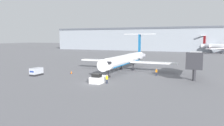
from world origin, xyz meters
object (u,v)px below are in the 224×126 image
object	(u,v)px
airplane_main	(126,59)
jet_bridge	(195,59)
pushback_tug	(99,79)
worker_near_tug	(107,79)
worker_by_wing	(156,72)
traffic_cone_left	(71,72)
luggage_cart	(36,72)

from	to	relation	value
airplane_main	jet_bridge	bearing A→B (deg)	-18.73
pushback_tug	jet_bridge	bearing A→B (deg)	34.03
jet_bridge	airplane_main	bearing A→B (deg)	161.27
pushback_tug	worker_near_tug	size ratio (longest dim) A/B	2.30
worker_by_wing	worker_near_tug	bearing A→B (deg)	-119.19
airplane_main	worker_by_wing	xyz separation A→B (m)	(9.65, -5.60, -2.30)
airplane_main	pushback_tug	bearing A→B (deg)	-88.89
worker_near_tug	traffic_cone_left	bearing A→B (deg)	150.24
traffic_cone_left	jet_bridge	world-z (taller)	jet_bridge
pushback_tug	jet_bridge	size ratio (longest dim) A/B	0.33
pushback_tug	worker_near_tug	xyz separation A→B (m)	(2.01, -0.31, 0.19)
luggage_cart	worker_by_wing	distance (m)	29.13
luggage_cart	worker_near_tug	distance (m)	19.82
worker_by_wing	luggage_cart	bearing A→B (deg)	-157.90
worker_near_tug	traffic_cone_left	xyz separation A→B (m)	(-13.37, 7.64, -0.55)
worker_near_tug	traffic_cone_left	world-z (taller)	worker_near_tug
luggage_cart	jet_bridge	size ratio (longest dim) A/B	0.25
airplane_main	worker_by_wing	distance (m)	11.39
airplane_main	jet_bridge	distance (m)	19.37
luggage_cart	worker_by_wing	xyz separation A→B (m)	(26.99, 10.96, -0.03)
luggage_cart	worker_by_wing	world-z (taller)	luggage_cart
traffic_cone_left	luggage_cart	bearing A→B (deg)	-138.69
luggage_cart	jet_bridge	bearing A→B (deg)	16.19
worker_by_wing	jet_bridge	distance (m)	9.38
airplane_main	traffic_cone_left	size ratio (longest dim) A/B	36.52
pushback_tug	traffic_cone_left	bearing A→B (deg)	147.14
pushback_tug	traffic_cone_left	size ratio (longest dim) A/B	5.07
airplane_main	jet_bridge	size ratio (longest dim) A/B	2.35
worker_by_wing	traffic_cone_left	world-z (taller)	worker_by_wing
luggage_cart	worker_near_tug	bearing A→B (deg)	-6.01
worker_near_tug	jet_bridge	size ratio (longest dim) A/B	0.14
worker_near_tug	worker_by_wing	xyz separation A→B (m)	(7.28, 13.03, -0.04)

